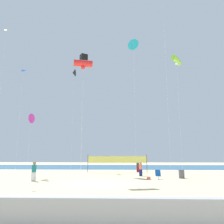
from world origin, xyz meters
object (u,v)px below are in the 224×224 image
object	(u,v)px
kite_red_tube	(83,64)
beach_handbag	(149,178)
kite_black_box	(84,60)
kite_magenta_delta	(31,119)
beachgoer_teal_shirt	(34,171)
folding_beach_chair	(158,174)
kite_black_delta	(74,73)
kite_lime_tube	(176,60)
beachgoer_charcoal_shirt	(138,166)
trash_barrel	(182,174)
kite_blue_diamond	(23,72)
beachgoer_coral_shirt	(141,168)
kite_cyan_delta	(134,45)
kite_yellow_diamond	(5,42)
volleyball_net	(117,160)

from	to	relation	value
kite_red_tube	beach_handbag	bearing A→B (deg)	4.23
kite_black_box	kite_magenta_delta	xyz separation A→B (m)	(-4.76, -6.45, -9.87)
beachgoer_teal_shirt	folding_beach_chair	bearing A→B (deg)	14.81
beach_handbag	kite_black_delta	distance (m)	23.73
beachgoer_teal_shirt	kite_red_tube	xyz separation A→B (m)	(3.98, 1.37, 10.72)
beachgoer_teal_shirt	kite_magenta_delta	size ratio (longest dim) A/B	0.25
kite_lime_tube	kite_black_box	bearing A→B (deg)	162.31
beachgoer_charcoal_shirt	folding_beach_chair	bearing A→B (deg)	15.36
kite_black_box	beach_handbag	bearing A→B (deg)	-47.81
trash_barrel	kite_lime_tube	distance (m)	14.21
kite_blue_diamond	kite_black_box	xyz separation A→B (m)	(7.34, 3.78, 3.24)
trash_barrel	kite_blue_diamond	xyz separation A→B (m)	(-18.95, 3.82, 12.61)
kite_lime_tube	beachgoer_coral_shirt	bearing A→B (deg)	-167.23
trash_barrel	kite_magenta_delta	size ratio (longest dim) A/B	0.12
kite_magenta_delta	beachgoer_teal_shirt	bearing A→B (deg)	-60.99
folding_beach_chair	kite_cyan_delta	distance (m)	15.32
kite_red_tube	kite_yellow_diamond	world-z (taller)	kite_yellow_diamond
folding_beach_chair	kite_black_delta	size ratio (longest dim) A/B	0.05
beachgoer_charcoal_shirt	kite_black_delta	world-z (taller)	kite_black_delta
beachgoer_charcoal_shirt	kite_yellow_diamond	distance (m)	22.98
volleyball_net	kite_blue_diamond	distance (m)	17.29
beachgoer_coral_shirt	kite_yellow_diamond	size ratio (longest dim) A/B	0.10
trash_barrel	kite_red_tube	bearing A→B (deg)	-169.27
beachgoer_coral_shirt	kite_lime_tube	bearing A→B (deg)	-111.37
trash_barrel	kite_lime_tube	bearing A→B (deg)	74.42
beachgoer_teal_shirt	kite_blue_diamond	bearing A→B (deg)	129.48
trash_barrel	beachgoer_teal_shirt	bearing A→B (deg)	-166.86
volleyball_net	beach_handbag	distance (m)	10.22
kite_black_box	volleyball_net	bearing A→B (deg)	6.61
beachgoer_teal_shirt	beachgoer_charcoal_shirt	bearing A→B (deg)	54.37
kite_black_delta	kite_black_box	bearing A→B (deg)	-63.19
beachgoer_coral_shirt	kite_magenta_delta	distance (m)	13.70
kite_black_delta	kite_yellow_diamond	bearing A→B (deg)	-111.38
trash_barrel	beach_handbag	xyz separation A→B (m)	(-3.45, -1.41, -0.29)
kite_red_tube	kite_lime_tube	size ratio (longest dim) A/B	0.83
beachgoer_teal_shirt	kite_lime_tube	bearing A→B (deg)	28.69
folding_beach_chair	kite_red_tube	world-z (taller)	kite_red_tube
trash_barrel	kite_red_tube	world-z (taller)	kite_red_tube
beachgoer_charcoal_shirt	kite_magenta_delta	xyz separation A→B (m)	(-12.54, -7.74, 5.52)
volleyball_net	kite_magenta_delta	bearing A→B (deg)	-144.07
beachgoer_charcoal_shirt	kite_black_box	size ratio (longest dim) A/B	0.10
folding_beach_chair	beach_handbag	size ratio (longest dim) A/B	2.53
beachgoer_coral_shirt	beachgoer_charcoal_shirt	world-z (taller)	beachgoer_charcoal_shirt
kite_lime_tube	beach_handbag	bearing A→B (deg)	-131.79
beachgoer_coral_shirt	volleyball_net	xyz separation A→B (m)	(-2.77, 5.71, 0.77)
kite_red_tube	kite_cyan_delta	size ratio (longest dim) A/B	0.75
kite_cyan_delta	kite_magenta_delta	bearing A→B (deg)	-177.39
kite_blue_diamond	kite_black_box	world-z (taller)	kite_black_box
folding_beach_chair	volleyball_net	xyz separation A→B (m)	(-4.19, 9.26, 1.17)
kite_lime_tube	beachgoer_teal_shirt	bearing A→B (deg)	-155.42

